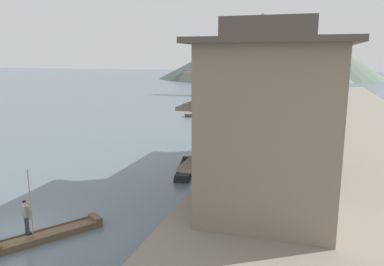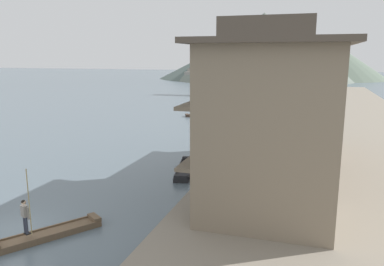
% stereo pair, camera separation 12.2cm
% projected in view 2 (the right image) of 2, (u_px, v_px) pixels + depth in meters
% --- Properties ---
extents(ground_plane, '(400.00, 400.00, 0.00)m').
position_uv_depth(ground_plane, '(14.00, 233.00, 17.71)').
color(ground_plane, slate).
extents(riverbank_right, '(18.00, 110.00, 0.80)m').
position_uv_depth(riverbank_right, '(337.00, 128.00, 40.99)').
color(riverbank_right, gray).
rests_on(riverbank_right, ground).
extents(boat_foreground_poled, '(3.50, 4.50, 0.42)m').
position_uv_depth(boat_foreground_poled, '(48.00, 234.00, 17.27)').
color(boat_foreground_poled, brown).
rests_on(boat_foreground_poled, ground).
extents(boatman_person, '(0.55, 0.35, 3.04)m').
position_uv_depth(boatman_person, '(25.00, 213.00, 16.44)').
color(boatman_person, black).
rests_on(boatman_person, boat_foreground_poled).
extents(boat_moored_nearest, '(2.00, 5.03, 0.50)m').
position_uv_depth(boat_moored_nearest, '(185.00, 170.00, 26.92)').
color(boat_moored_nearest, '#232326').
rests_on(boat_moored_nearest, ground).
extents(boat_moored_second, '(1.18, 4.90, 0.38)m').
position_uv_depth(boat_moored_second, '(259.00, 105.00, 62.59)').
color(boat_moored_second, brown).
rests_on(boat_moored_second, ground).
extents(boat_moored_third, '(2.46, 5.26, 0.79)m').
position_uv_depth(boat_moored_third, '(206.00, 97.00, 74.25)').
color(boat_moored_third, '#33281E').
rests_on(boat_moored_third, ground).
extents(boat_moored_far, '(1.90, 4.67, 0.83)m').
position_uv_depth(boat_moored_far, '(240.00, 123.00, 44.85)').
color(boat_moored_far, '#33281E').
rests_on(boat_moored_far, ground).
extents(boat_midriver_drifting, '(3.60, 2.61, 0.36)m').
position_uv_depth(boat_midriver_drifting, '(198.00, 115.00, 51.62)').
color(boat_midriver_drifting, '#423328').
rests_on(boat_midriver_drifting, ground).
extents(boat_midriver_upstream, '(3.87, 3.01, 0.54)m').
position_uv_depth(boat_midriver_upstream, '(209.00, 105.00, 61.69)').
color(boat_midriver_upstream, brown).
rests_on(boat_midriver_upstream, ground).
extents(house_waterfront_nearest, '(6.96, 6.27, 8.74)m').
position_uv_depth(house_waterfront_nearest, '(269.00, 124.00, 17.05)').
color(house_waterfront_nearest, '#7F705B').
rests_on(house_waterfront_nearest, riverbank_right).
extents(house_waterfront_second, '(5.49, 7.31, 8.74)m').
position_uv_depth(house_waterfront_second, '(268.00, 106.00, 23.17)').
color(house_waterfront_second, '#75604C').
rests_on(house_waterfront_second, riverbank_right).
extents(house_waterfront_tall, '(6.52, 7.44, 6.14)m').
position_uv_depth(house_waterfront_tall, '(284.00, 112.00, 29.78)').
color(house_waterfront_tall, '#75604C').
rests_on(house_waterfront_tall, riverbank_right).
extents(stone_bridge, '(26.07, 2.40, 5.49)m').
position_uv_depth(stone_bridge, '(247.00, 78.00, 77.40)').
color(stone_bridge, gray).
rests_on(stone_bridge, ground).
extents(hill_far_west, '(49.01, 49.01, 12.22)m').
position_uv_depth(hill_far_west, '(227.00, 61.00, 137.69)').
color(hill_far_west, '#4C5B56').
rests_on(hill_far_west, ground).
extents(hill_far_centre, '(61.09, 61.09, 22.33)m').
position_uv_depth(hill_far_centre, '(263.00, 47.00, 129.59)').
color(hill_far_centre, slate).
rests_on(hill_far_centre, ground).
extents(hill_far_east, '(44.30, 44.30, 14.91)m').
position_uv_depth(hill_far_east, '(322.00, 58.00, 135.03)').
color(hill_far_east, '#5B6B5B').
rests_on(hill_far_east, ground).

